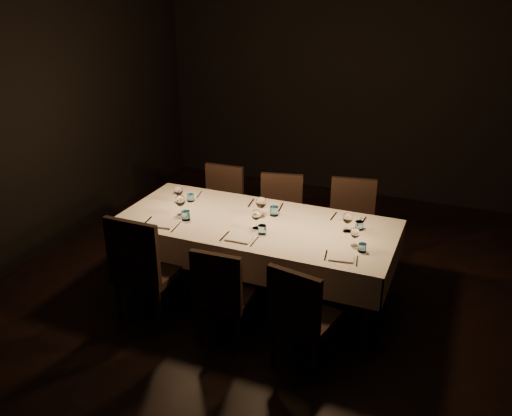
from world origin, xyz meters
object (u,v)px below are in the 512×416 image
at_px(chair_near_right, 300,313).
at_px(chair_far_center, 280,214).
at_px(chair_far_left, 221,203).
at_px(chair_far_right, 351,221).
at_px(chair_near_center, 222,291).
at_px(dining_table, 256,229).
at_px(chair_near_left, 143,265).

relative_size(chair_near_right, chair_far_center, 0.98).
relative_size(chair_far_left, chair_far_right, 0.97).
distance_m(chair_near_center, chair_far_right, 1.78).
bearing_deg(chair_far_left, dining_table, -49.26).
bearing_deg(dining_table, chair_far_right, 50.96).
bearing_deg(chair_near_center, chair_far_left, -66.62).
xyz_separation_m(dining_table, chair_far_left, (-0.75, 0.81, -0.18)).
bearing_deg(chair_far_left, chair_near_left, -90.81).
bearing_deg(chair_near_left, chair_near_right, 177.37).
height_order(chair_near_left, chair_near_center, chair_near_left).
bearing_deg(dining_table, chair_near_center, -87.91).
distance_m(chair_near_left, chair_near_right, 1.43).
bearing_deg(chair_far_center, dining_table, -98.66).
height_order(dining_table, chair_near_center, chair_near_center).
height_order(chair_far_left, chair_far_right, chair_far_right).
bearing_deg(chair_far_left, chair_far_center, -5.17).
relative_size(dining_table, chair_near_left, 2.45).
xyz_separation_m(chair_far_center, chair_far_right, (0.74, 0.08, 0.01)).
relative_size(chair_near_center, chair_near_right, 0.98).
xyz_separation_m(dining_table, chair_near_left, (-0.71, -0.78, -0.13)).
bearing_deg(chair_near_left, dining_table, -132.04).
relative_size(dining_table, chair_far_left, 2.75).
bearing_deg(chair_near_right, dining_table, -39.20).
xyz_separation_m(chair_near_right, chair_far_left, (-1.46, 1.67, 0.00)).
relative_size(chair_near_right, chair_far_left, 0.99).
distance_m(chair_near_center, chair_near_right, 0.68).
bearing_deg(chair_far_right, dining_table, -139.68).
distance_m(chair_near_left, chair_far_left, 1.59).
bearing_deg(chair_far_right, chair_near_right, -100.08).
height_order(dining_table, chair_near_left, chair_near_left).
xyz_separation_m(chair_near_right, chair_far_center, (-0.76, 1.63, 0.01)).
bearing_deg(chair_near_left, chair_far_right, -130.21).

